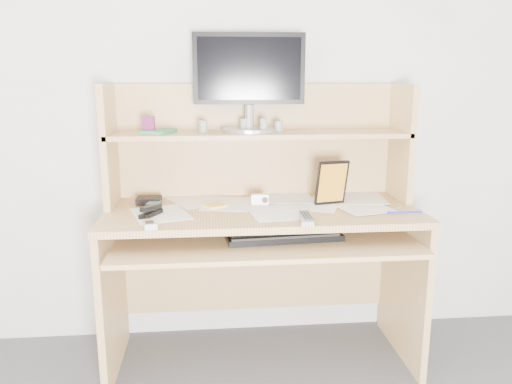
{
  "coord_description": "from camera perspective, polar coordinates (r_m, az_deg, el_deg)",
  "views": [
    {
      "loc": [
        -0.23,
        -0.68,
        1.31
      ],
      "look_at": [
        -0.03,
        1.43,
        0.84
      ],
      "focal_mm": 35.0,
      "sensor_mm": 36.0,
      "label": 1
    }
  ],
  "objects": [
    {
      "name": "back_wall",
      "position": [
        2.5,
        -0.03,
        11.14
      ],
      "size": [
        3.6,
        0.04,
        2.5
      ],
      "primitive_type": "cube",
      "color": "silver",
      "rests_on": "floor"
    },
    {
      "name": "desk",
      "position": [
        2.34,
        0.52,
        -2.73
      ],
      "size": [
        1.4,
        0.7,
        1.3
      ],
      "color": "tan",
      "rests_on": "floor"
    },
    {
      "name": "paper_clutter",
      "position": [
        2.25,
        0.73,
        -1.83
      ],
      "size": [
        1.32,
        0.54,
        0.01
      ],
      "primitive_type": "cube",
      "color": "white",
      "rests_on": "desk"
    },
    {
      "name": "keyboard",
      "position": [
        2.15,
        3.17,
        -4.91
      ],
      "size": [
        0.5,
        0.21,
        0.03
      ],
      "rotation": [
        0.0,
        0.0,
        0.08
      ],
      "color": "black",
      "rests_on": "desk"
    },
    {
      "name": "tv_remote",
      "position": [
        2.05,
        5.77,
        -2.99
      ],
      "size": [
        0.07,
        0.19,
        0.02
      ],
      "primitive_type": "cube",
      "rotation": [
        0.0,
        0.0,
        -0.12
      ],
      "color": "#9C9C97",
      "rests_on": "paper_clutter"
    },
    {
      "name": "flip_phone",
      "position": [
        1.99,
        -12.04,
        -3.54
      ],
      "size": [
        0.07,
        0.1,
        0.02
      ],
      "primitive_type": "cube",
      "rotation": [
        0.0,
        0.0,
        0.23
      ],
      "color": "silver",
      "rests_on": "paper_clutter"
    },
    {
      "name": "stapler",
      "position": [
        2.16,
        -11.93,
        -2.06
      ],
      "size": [
        0.09,
        0.13,
        0.04
      ],
      "primitive_type": "cube",
      "rotation": [
        0.0,
        0.0,
        -0.51
      ],
      "color": "black",
      "rests_on": "paper_clutter"
    },
    {
      "name": "wallet",
      "position": [
        2.37,
        -12.13,
        -0.91
      ],
      "size": [
        0.12,
        0.1,
        0.03
      ],
      "primitive_type": "cube",
      "rotation": [
        0.0,
        0.0,
        -0.04
      ],
      "color": "black",
      "rests_on": "paper_clutter"
    },
    {
      "name": "sticky_note_pad",
      "position": [
        2.28,
        -4.74,
        -1.57
      ],
      "size": [
        0.12,
        0.12,
        0.01
      ],
      "primitive_type": "cube",
      "rotation": [
        0.0,
        0.0,
        0.52
      ],
      "color": "#EBF03F",
      "rests_on": "desk"
    },
    {
      "name": "digital_camera",
      "position": [
        2.29,
        0.43,
        -0.84
      ],
      "size": [
        0.08,
        0.04,
        0.05
      ],
      "primitive_type": "cube",
      "rotation": [
        0.0,
        0.0,
        -0.06
      ],
      "color": "silver",
      "rests_on": "paper_clutter"
    },
    {
      "name": "game_case",
      "position": [
        2.3,
        8.65,
        1.06
      ],
      "size": [
        0.15,
        0.05,
        0.21
      ],
      "primitive_type": "cube",
      "rotation": [
        0.0,
        0.0,
        0.21
      ],
      "color": "black",
      "rests_on": "paper_clutter"
    },
    {
      "name": "blue_pen",
      "position": [
        2.24,
        16.64,
        -2.22
      ],
      "size": [
        0.15,
        0.01,
        0.01
      ],
      "primitive_type": "cylinder",
      "rotation": [
        1.57,
        0.0,
        1.56
      ],
      "color": "#1E1AC4",
      "rests_on": "paper_clutter"
    },
    {
      "name": "card_box",
      "position": [
        2.3,
        -12.2,
        7.52
      ],
      "size": [
        0.06,
        0.03,
        0.08
      ],
      "primitive_type": "cube",
      "rotation": [
        0.0,
        0.0,
        -0.29
      ],
      "color": "maroon",
      "rests_on": "desk"
    },
    {
      "name": "shelf_book",
      "position": [
        2.31,
        -11.1,
        6.79
      ],
      "size": [
        0.16,
        0.19,
        0.02
      ],
      "primitive_type": "cube",
      "rotation": [
        0.0,
        0.0,
        -0.37
      ],
      "color": "#2E7542",
      "rests_on": "desk"
    },
    {
      "name": "chip_stack_a",
      "position": [
        2.3,
        -6.06,
        7.43
      ],
      "size": [
        0.05,
        0.05,
        0.06
      ],
      "primitive_type": "cylinder",
      "rotation": [
        0.0,
        0.0,
        -0.29
      ],
      "color": "black",
      "rests_on": "desk"
    },
    {
      "name": "chip_stack_b",
      "position": [
        2.35,
        -1.39,
        7.65
      ],
      "size": [
        0.05,
        0.05,
        0.06
      ],
      "primitive_type": "cylinder",
      "rotation": [
        0.0,
        0.0,
        0.31
      ],
      "color": "white",
      "rests_on": "desk"
    },
    {
      "name": "chip_stack_c",
      "position": [
        2.34,
        2.6,
        7.5
      ],
      "size": [
        0.05,
        0.05,
        0.05
      ],
      "primitive_type": "cylinder",
      "rotation": [
        0.0,
        0.0,
        0.25
      ],
      "color": "black",
      "rests_on": "desk"
    },
    {
      "name": "chip_stack_d",
      "position": [
        2.3,
        0.88,
        7.6
      ],
      "size": [
        0.04,
        0.04,
        0.06
      ],
      "primitive_type": "cylinder",
      "rotation": [
        0.0,
        0.0,
        -0.03
      ],
      "color": "silver",
      "rests_on": "desk"
    },
    {
      "name": "monitor",
      "position": [
        2.36,
        -0.78,
        12.76
      ],
      "size": [
        0.52,
        0.26,
        0.45
      ],
      "rotation": [
        0.0,
        0.0,
        -0.03
      ],
      "color": "#B1B1B6",
      "rests_on": "desk"
    }
  ]
}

